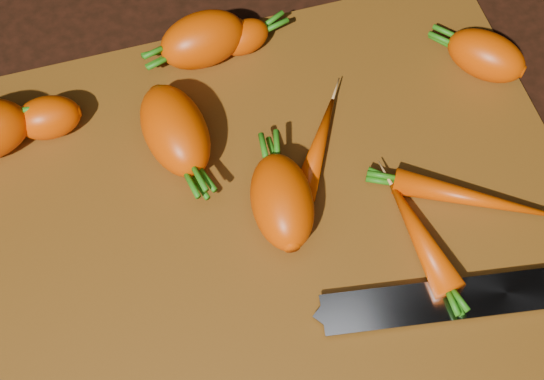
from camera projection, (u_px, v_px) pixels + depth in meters
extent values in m
cube|color=black|center=(275.00, 219.00, 0.64)|extent=(2.00, 2.00, 0.01)
cube|color=brown|center=(275.00, 214.00, 0.63)|extent=(0.50, 0.40, 0.01)
ellipsoid|color=#DC4300|center=(48.00, 118.00, 0.64)|extent=(0.06, 0.04, 0.04)
ellipsoid|color=#DC4300|center=(175.00, 130.00, 0.63)|extent=(0.07, 0.10, 0.05)
ellipsoid|color=#DC4300|center=(282.00, 201.00, 0.60)|extent=(0.06, 0.09, 0.05)
ellipsoid|color=#DC4300|center=(203.00, 40.00, 0.68)|extent=(0.09, 0.06, 0.05)
ellipsoid|color=#DC4300|center=(245.00, 37.00, 0.69)|extent=(0.05, 0.04, 0.03)
ellipsoid|color=#DC4300|center=(486.00, 56.00, 0.67)|extent=(0.08, 0.08, 0.04)
ellipsoid|color=#DC4300|center=(318.00, 147.00, 0.64)|extent=(0.07, 0.10, 0.02)
ellipsoid|color=#DC4300|center=(471.00, 198.00, 0.62)|extent=(0.12, 0.08, 0.02)
ellipsoid|color=#DC4300|center=(420.00, 237.00, 0.60)|extent=(0.04, 0.10, 0.03)
cube|color=gray|center=(322.00, 316.00, 0.57)|extent=(0.18, 0.06, 0.00)
cube|color=gray|center=(445.00, 301.00, 0.58)|extent=(0.02, 0.03, 0.01)
cube|color=black|center=(518.00, 292.00, 0.58)|extent=(0.11, 0.03, 0.01)
cylinder|color=#B2B2B7|center=(500.00, 291.00, 0.58)|extent=(0.01, 0.01, 0.00)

